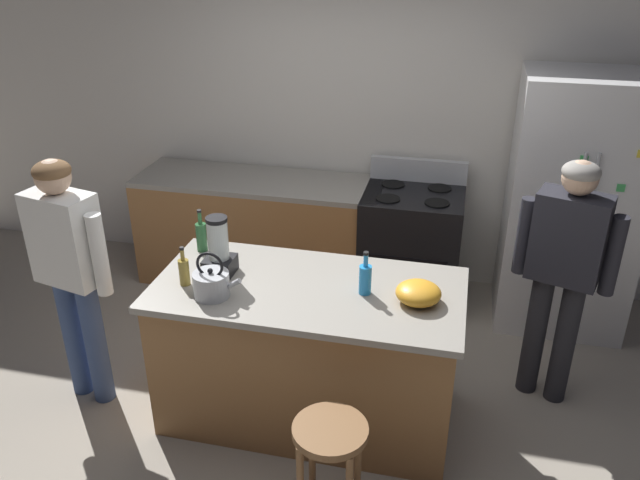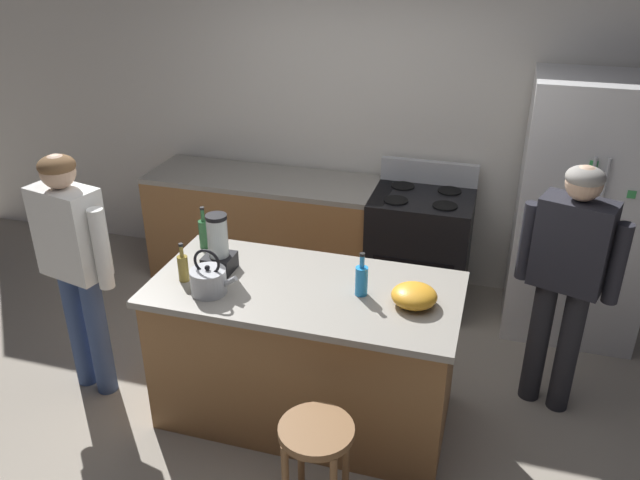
% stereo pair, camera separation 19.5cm
% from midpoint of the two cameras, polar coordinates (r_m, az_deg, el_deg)
% --- Properties ---
extents(ground_plane, '(14.00, 14.00, 0.00)m').
position_cam_midpoint_polar(ground_plane, '(4.15, -2.37, -15.06)').
color(ground_plane, '#9E9384').
extents(back_wall, '(8.00, 0.10, 2.70)m').
position_cam_midpoint_polar(back_wall, '(5.21, 3.13, 10.76)').
color(back_wall, silver).
rests_on(back_wall, ground_plane).
extents(kitchen_island, '(1.76, 0.87, 0.91)m').
position_cam_midpoint_polar(kitchen_island, '(3.87, -2.50, -9.98)').
color(kitchen_island, '#9E6B3D').
rests_on(kitchen_island, ground_plane).
extents(back_counter_run, '(2.00, 0.64, 0.91)m').
position_cam_midpoint_polar(back_counter_run, '(5.36, -6.34, 0.84)').
color(back_counter_run, '#9E6B3D').
rests_on(back_counter_run, ground_plane).
extents(refrigerator, '(0.90, 0.73, 1.87)m').
position_cam_midpoint_polar(refrigerator, '(4.89, 20.48, 2.91)').
color(refrigerator, silver).
rests_on(refrigerator, ground_plane).
extents(stove_range, '(0.76, 0.65, 1.09)m').
position_cam_midpoint_polar(stove_range, '(5.08, 6.99, -0.55)').
color(stove_range, black).
rests_on(stove_range, ground_plane).
extents(person_by_island_left, '(0.60, 0.30, 1.60)m').
position_cam_midpoint_polar(person_by_island_left, '(4.06, -22.71, -1.84)').
color(person_by_island_left, '#384C7A').
rests_on(person_by_island_left, ground_plane).
extents(person_by_sink_right, '(0.59, 0.33, 1.59)m').
position_cam_midpoint_polar(person_by_sink_right, '(3.98, 19.61, -1.88)').
color(person_by_sink_right, '#26262B').
rests_on(person_by_sink_right, ground_plane).
extents(bar_stool, '(0.36, 0.36, 0.65)m').
position_cam_midpoint_polar(bar_stool, '(3.19, -0.95, -18.26)').
color(bar_stool, brown).
rests_on(bar_stool, ground_plane).
extents(blender_appliance, '(0.17, 0.17, 0.36)m').
position_cam_midpoint_polar(blender_appliance, '(3.74, -10.48, -0.91)').
color(blender_appliance, black).
rests_on(blender_appliance, kitchen_island).
extents(bottle_olive_oil, '(0.07, 0.07, 0.28)m').
position_cam_midpoint_polar(bottle_olive_oil, '(4.05, -11.88, 0.35)').
color(bottle_olive_oil, '#2D6638').
rests_on(bottle_olive_oil, kitchen_island).
extents(bottle_vinegar, '(0.06, 0.06, 0.24)m').
position_cam_midpoint_polar(bottle_vinegar, '(3.70, -13.50, -2.71)').
color(bottle_vinegar, olive).
rests_on(bottle_vinegar, kitchen_island).
extents(bottle_soda, '(0.07, 0.07, 0.26)m').
position_cam_midpoint_polar(bottle_soda, '(3.51, 2.46, -3.45)').
color(bottle_soda, '#268CD8').
rests_on(bottle_soda, kitchen_island).
extents(mixing_bowl, '(0.25, 0.25, 0.11)m').
position_cam_midpoint_polar(mixing_bowl, '(3.48, 7.16, -4.71)').
color(mixing_bowl, orange).
rests_on(mixing_bowl, kitchen_island).
extents(tea_kettle, '(0.28, 0.20, 0.27)m').
position_cam_midpoint_polar(tea_kettle, '(3.56, -11.19, -3.82)').
color(tea_kettle, '#B7BABF').
rests_on(tea_kettle, kitchen_island).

